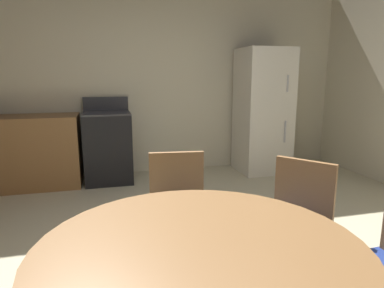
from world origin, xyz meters
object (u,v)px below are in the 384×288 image
(refrigerator, at_px, (263,111))
(dining_table, at_px, (200,282))
(oven_range, at_px, (108,146))
(chair_northeast, at_px, (296,221))
(chair_north, at_px, (178,209))

(refrigerator, distance_m, dining_table, 3.82)
(oven_range, height_order, refrigerator, refrigerator)
(refrigerator, bearing_deg, chair_northeast, -111.92)
(refrigerator, relative_size, chair_north, 2.02)
(dining_table, height_order, chair_north, chair_north)
(refrigerator, bearing_deg, oven_range, 178.59)
(oven_range, relative_size, refrigerator, 0.62)
(dining_table, distance_m, chair_north, 1.00)
(oven_range, bearing_deg, chair_northeast, -68.33)
(dining_table, xyz_separation_m, chair_northeast, (0.79, 0.61, -0.11))
(oven_range, xyz_separation_m, dining_table, (0.31, -3.37, 0.14))
(refrigerator, xyz_separation_m, chair_north, (-1.75, -2.33, -0.38))
(oven_range, relative_size, chair_north, 1.26)
(dining_table, bearing_deg, oven_range, 95.24)
(chair_north, xyz_separation_m, chair_northeast, (0.66, -0.38, 0.00))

